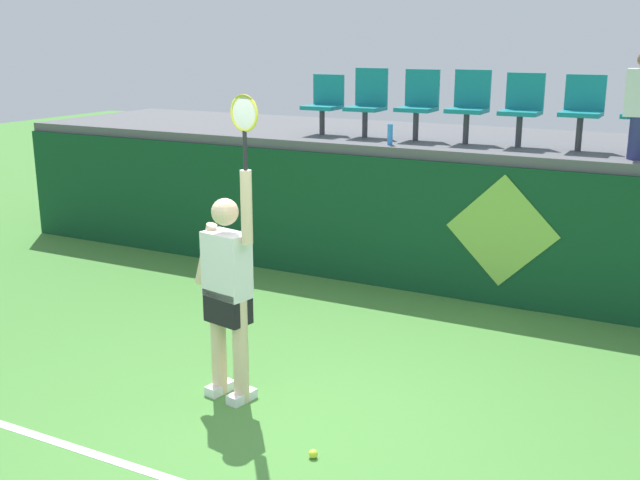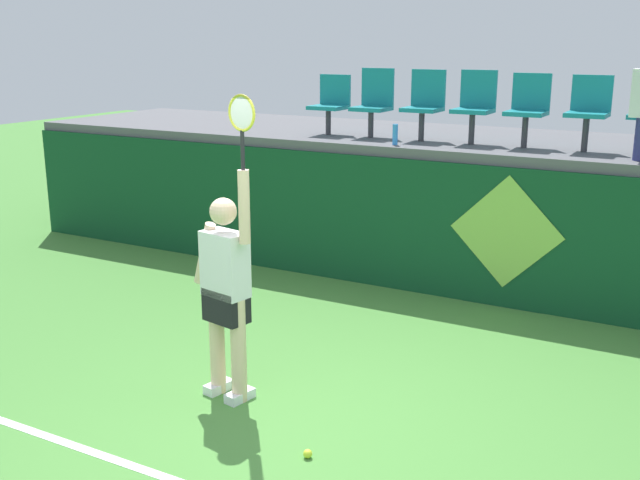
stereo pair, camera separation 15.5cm
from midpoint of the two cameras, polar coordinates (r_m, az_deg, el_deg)
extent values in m
plane|color=#478438|center=(5.99, -3.65, -14.40)|extent=(40.00, 40.00, 0.00)
cube|color=#0F4223|center=(8.90, 8.77, 0.84)|extent=(12.91, 0.20, 1.59)
cube|color=#56565B|center=(9.97, 11.42, 7.22)|extent=(12.91, 2.71, 0.12)
cube|color=white|center=(6.66, -8.20, -10.96)|extent=(0.17, 0.28, 0.08)
cube|color=white|center=(6.49, -6.59, -11.63)|extent=(0.17, 0.28, 0.08)
cylinder|color=beige|center=(6.50, -8.33, -7.72)|extent=(0.13, 0.13, 0.90)
cylinder|color=beige|center=(6.32, -6.70, -8.32)|extent=(0.13, 0.13, 0.90)
cube|color=black|center=(6.27, -7.64, -4.92)|extent=(0.40, 0.29, 0.28)
cube|color=white|center=(6.16, -7.75, -1.87)|extent=(0.42, 0.29, 0.54)
sphere|color=beige|center=(6.05, -7.90, 2.11)|extent=(0.22, 0.22, 0.22)
cylinder|color=beige|center=(6.32, -9.27, -1.05)|extent=(0.27, 0.14, 0.55)
cylinder|color=beige|center=(5.87, -6.31, 2.45)|extent=(0.09, 0.09, 0.58)
cylinder|color=black|center=(5.79, -6.43, 6.71)|extent=(0.03, 0.03, 0.30)
torus|color=gold|center=(5.76, -6.51, 9.47)|extent=(0.28, 0.08, 0.28)
ellipsoid|color=silver|center=(5.76, -6.51, 9.47)|extent=(0.24, 0.06, 0.24)
sphere|color=#D1E533|center=(5.67, -1.33, -15.80)|extent=(0.07, 0.07, 0.07)
cylinder|color=#338CE5|center=(9.12, 4.81, 7.93)|extent=(0.06, 0.06, 0.25)
cylinder|color=#38383D|center=(10.05, -0.29, 8.87)|extent=(0.07, 0.07, 0.33)
cube|color=#147F89|center=(10.03, -0.29, 9.95)|extent=(0.44, 0.42, 0.05)
cube|color=#147F89|center=(10.18, 0.22, 11.26)|extent=(0.44, 0.04, 0.39)
cylinder|color=#38383D|center=(9.78, 2.94, 8.71)|extent=(0.07, 0.07, 0.34)
cube|color=#147F89|center=(9.76, 2.96, 9.84)|extent=(0.44, 0.42, 0.05)
cube|color=#147F89|center=(9.91, 3.44, 11.43)|extent=(0.44, 0.04, 0.47)
cylinder|color=#38383D|center=(9.51, 6.75, 8.51)|extent=(0.07, 0.07, 0.36)
cube|color=#147F89|center=(9.49, 6.79, 9.74)|extent=(0.44, 0.42, 0.05)
cube|color=#147F89|center=(9.65, 7.25, 11.30)|extent=(0.44, 0.04, 0.45)
cylinder|color=#38383D|center=(9.31, 10.46, 8.26)|extent=(0.07, 0.07, 0.37)
cube|color=#147F89|center=(9.29, 10.52, 9.55)|extent=(0.44, 0.42, 0.05)
cube|color=#147F89|center=(9.45, 10.95, 11.13)|extent=(0.44, 0.04, 0.45)
cylinder|color=#38383D|center=(9.14, 14.27, 7.94)|extent=(0.07, 0.07, 0.37)
cube|color=#147F89|center=(9.12, 14.36, 9.26)|extent=(0.44, 0.42, 0.05)
cube|color=#147F89|center=(9.29, 14.73, 10.78)|extent=(0.44, 0.04, 0.42)
cylinder|color=#38383D|center=(9.01, 18.45, 7.59)|extent=(0.07, 0.07, 0.39)
cube|color=#147F89|center=(8.99, 18.56, 8.98)|extent=(0.44, 0.42, 0.05)
cube|color=#147F89|center=(9.16, 18.88, 10.46)|extent=(0.44, 0.04, 0.40)
cylinder|color=navy|center=(8.59, 22.37, 7.11)|extent=(0.20, 0.20, 0.44)
cube|color=#0F4223|center=(8.84, 12.69, -4.82)|extent=(0.90, 0.01, 0.00)
plane|color=#8CC64C|center=(8.58, 13.01, 0.65)|extent=(1.27, 0.00, 1.27)
camera|label=1|loc=(0.08, -90.65, -0.17)|focal=42.52mm
camera|label=2|loc=(0.08, 89.35, 0.17)|focal=42.52mm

